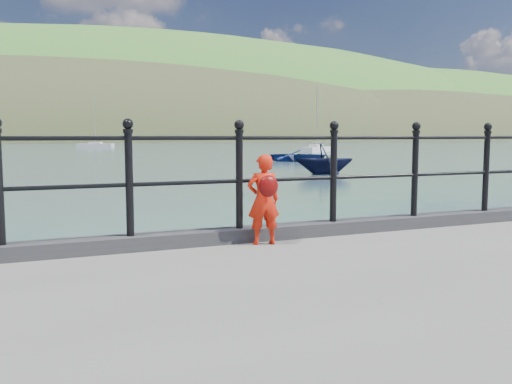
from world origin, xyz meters
name	(u,v)px	position (x,y,z in m)	size (l,w,h in m)	color
ground	(185,331)	(0.00, 0.00, 0.00)	(600.00, 600.00, 0.00)	#2D4251
kerb	(187,239)	(0.00, -0.15, 1.07)	(60.00, 0.30, 0.15)	#28282B
railing	(186,169)	(0.00, -0.15, 1.82)	(18.11, 0.11, 1.20)	black
far_shore	(125,191)	(38.34, 239.41, -22.57)	(830.00, 200.00, 156.00)	#333A21
child	(264,199)	(0.78, -0.41, 1.50)	(0.39, 0.33, 0.97)	red
launch_blue	(299,156)	(19.41, 34.67, 0.48)	(3.33, 4.66, 0.96)	navy
launch_navy	(325,159)	(13.75, 20.64, 0.86)	(2.82, 3.27, 1.72)	black
sailboat_deep	(95,146)	(9.83, 95.21, 0.34)	(6.54, 4.47, 9.35)	silver
sailboat_far	(316,150)	(33.08, 56.11, 0.34)	(5.91, 5.02, 8.79)	white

